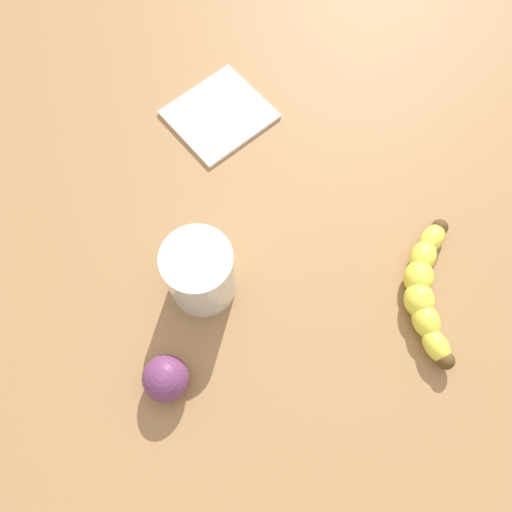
# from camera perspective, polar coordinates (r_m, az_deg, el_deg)

# --- Properties ---
(wooden_tabletop) EXTENTS (1.20, 1.20, 0.03)m
(wooden_tabletop) POSITION_cam_1_polar(r_m,az_deg,el_deg) (0.68, 2.24, -1.07)
(wooden_tabletop) COLOR #986F45
(wooden_tabletop) RESTS_ON ground
(banana) EXTENTS (0.09, 0.18, 0.04)m
(banana) POSITION_cam_1_polar(r_m,az_deg,el_deg) (0.66, 18.06, -3.48)
(banana) COLOR #EEE345
(banana) RESTS_ON wooden_tabletop
(smoothie_glass) EXTENTS (0.08, 0.08, 0.10)m
(smoothie_glass) POSITION_cam_1_polar(r_m,az_deg,el_deg) (0.61, -6.12, -1.93)
(smoothie_glass) COLOR silver
(smoothie_glass) RESTS_ON wooden_tabletop
(plum_fruit) EXTENTS (0.05, 0.05, 0.05)m
(plum_fruit) POSITION_cam_1_polar(r_m,az_deg,el_deg) (0.61, -9.85, -13.05)
(plum_fruit) COLOR #6B3360
(plum_fruit) RESTS_ON wooden_tabletop
(folded_napkin) EXTENTS (0.16, 0.17, 0.01)m
(folded_napkin) POSITION_cam_1_polar(r_m,az_deg,el_deg) (0.77, -4.03, 15.19)
(folded_napkin) COLOR white
(folded_napkin) RESTS_ON wooden_tabletop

